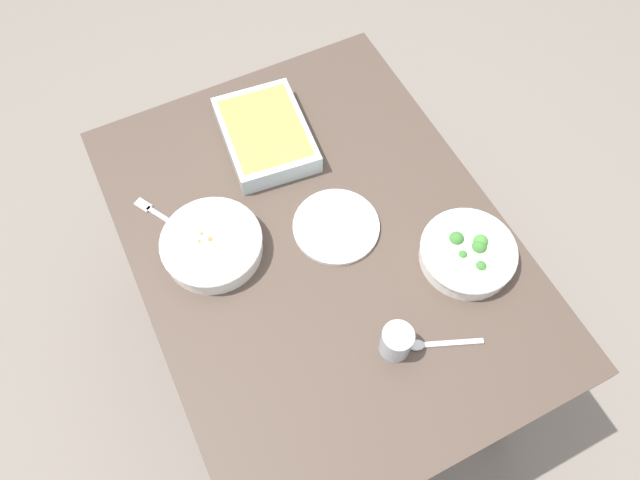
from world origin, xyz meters
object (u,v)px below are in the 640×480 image
at_px(broccoli_bowl, 468,253).
at_px(spoon_by_broccoli, 453,267).
at_px(side_plate, 336,226).
at_px(spoon_spare, 434,344).
at_px(stew_bowl, 212,244).
at_px(fork_on_table, 158,215).
at_px(baking_dish, 266,134).
at_px(drink_cup, 396,342).
at_px(spoon_by_stew, 226,238).

distance_m(broccoli_bowl, spoon_by_broccoli, 0.05).
distance_m(side_plate, spoon_spare, 0.38).
height_order(stew_bowl, spoon_by_broccoli, stew_bowl).
relative_size(side_plate, fork_on_table, 1.35).
xyz_separation_m(baking_dish, fork_on_table, (0.09, -0.34, -0.03)).
bearing_deg(spoon_spare, side_plate, -170.88).
xyz_separation_m(broccoli_bowl, baking_dish, (-0.55, -0.29, 0.00)).
height_order(broccoli_bowl, spoon_spare, broccoli_bowl).
relative_size(baking_dish, drink_cup, 3.79).
bearing_deg(side_plate, baking_dish, -171.83).
bearing_deg(side_plate, stew_bowl, -104.16).
bearing_deg(drink_cup, fork_on_table, -147.44).
distance_m(spoon_by_stew, spoon_by_broccoli, 0.56).
height_order(stew_bowl, drink_cup, drink_cup).
bearing_deg(spoon_spare, fork_on_table, -143.43).
bearing_deg(fork_on_table, broccoli_bowl, 54.53).
distance_m(baking_dish, side_plate, 0.33).
height_order(baking_dish, side_plate, baking_dish).
xyz_separation_m(spoon_by_stew, spoon_by_broccoli, (0.32, 0.46, 0.00)).
xyz_separation_m(broccoli_bowl, fork_on_table, (-0.45, -0.64, -0.03)).
distance_m(side_plate, spoon_by_broccoli, 0.31).
height_order(drink_cup, spoon_by_broccoli, drink_cup).
height_order(spoon_spare, fork_on_table, spoon_spare).
relative_size(stew_bowl, side_plate, 1.13).
bearing_deg(fork_on_table, spoon_spare, 36.57).
bearing_deg(spoon_by_broccoli, drink_cup, -63.83).
bearing_deg(stew_bowl, side_plate, 75.84).
relative_size(spoon_by_broccoli, fork_on_table, 1.08).
bearing_deg(spoon_spare, baking_dish, -171.32).
distance_m(spoon_by_broccoli, spoon_spare, 0.20).
distance_m(broccoli_bowl, side_plate, 0.33).
bearing_deg(drink_cup, stew_bowl, -146.37).
xyz_separation_m(stew_bowl, baking_dish, (-0.25, 0.25, 0.00)).
bearing_deg(spoon_by_broccoli, fork_on_table, -127.89).
xyz_separation_m(stew_bowl, spoon_spare, (0.45, 0.36, -0.03)).
relative_size(spoon_by_stew, spoon_spare, 1.00).
bearing_deg(spoon_by_stew, baking_dish, 137.85).
xyz_separation_m(baking_dish, drink_cup, (0.67, 0.02, 0.00)).
xyz_separation_m(stew_bowl, spoon_by_stew, (-0.02, 0.04, -0.03)).
distance_m(baking_dish, spoon_by_broccoli, 0.61).
distance_m(baking_dish, spoon_spare, 0.71).
xyz_separation_m(drink_cup, fork_on_table, (-0.57, -0.37, -0.04)).
distance_m(broccoli_bowl, baking_dish, 0.62).
height_order(stew_bowl, broccoli_bowl, broccoli_bowl).
distance_m(spoon_spare, fork_on_table, 0.76).
distance_m(drink_cup, fork_on_table, 0.68).
height_order(broccoli_bowl, spoon_by_stew, broccoli_bowl).
height_order(broccoli_bowl, fork_on_table, broccoli_bowl).
bearing_deg(spoon_by_stew, drink_cup, 28.70).
height_order(side_plate, spoon_by_broccoli, side_plate).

